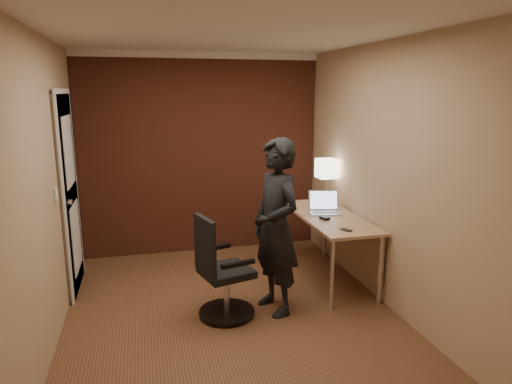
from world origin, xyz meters
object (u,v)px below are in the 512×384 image
desk (335,226)px  office_chair (220,274)px  desk_lamp (327,169)px  phone (346,230)px  mouse (325,218)px  person (276,227)px  laptop (324,207)px

desk → office_chair: 1.49m
office_chair → desk_lamp: bearing=36.2°
desk → phone: size_ratio=13.04×
desk_lamp → mouse: desk_lamp is taller
mouse → phone: 0.40m
desk → office_chair: (-1.36, -0.57, -0.18)m
mouse → phone: (0.05, -0.40, -0.01)m
phone → person: size_ratio=0.07×
desk → mouse: mouse is taller
desk_lamp → laptop: (-0.17, -0.36, -0.35)m
desk_lamp → laptop: 0.53m
mouse → person: bearing=-168.4°
desk_lamp → mouse: size_ratio=5.35×
desk_lamp → office_chair: (-1.46, -1.07, -0.73)m
desk → phone: 0.58m
laptop → person: person is taller
desk → phone: (-0.13, -0.55, 0.13)m
office_chair → person: (0.53, 0.02, 0.40)m
phone → office_chair: bearing=159.2°
desk → laptop: size_ratio=4.01×
laptop → office_chair: size_ratio=0.40×
desk_lamp → office_chair: bearing=-143.8°
laptop → person: (-0.76, -0.69, 0.02)m
office_chair → laptop: bearing=28.8°
desk → person: (-0.83, -0.56, 0.22)m
mouse → person: size_ratio=0.06×
laptop → desk_lamp: bearing=64.7°
desk_lamp → mouse: 0.80m
desk_lamp → office_chair: desk_lamp is taller
mouse → phone: mouse is taller
mouse → office_chair: office_chair is taller
mouse → desk: bearing=17.9°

